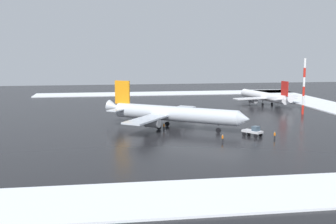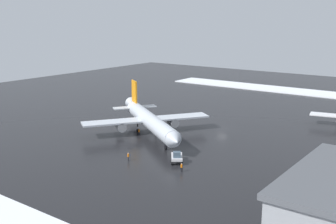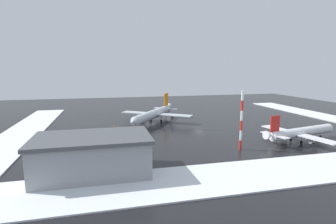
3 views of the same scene
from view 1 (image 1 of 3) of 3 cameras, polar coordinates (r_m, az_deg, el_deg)
The scene contains 10 objects.
ground_plane at distance 125.47m, azimuth 4.31°, elevation -0.68°, with size 240.00×240.00×0.00m, color black.
snow_bank_left at distance 63.69m, azimuth 18.17°, elevation -10.07°, with size 14.00×116.00×0.33m, color white.
snow_bank_right at distance 190.77m, azimuth -0.22°, elevation 2.55°, with size 14.00×116.00×0.33m, color white.
airplane_foreground_jet at distance 106.41m, azimuth 0.47°, elevation -0.21°, with size 29.47×34.24×11.71m.
airplane_distant_tail at distance 156.03m, azimuth 12.95°, elevation 2.08°, with size 31.43×26.31×9.40m.
pushback_tug at distance 99.18m, azimuth 11.48°, elevation -2.54°, with size 5.01×4.49×2.50m.
ground_crew_near_tug at distance 105.11m, azimuth -0.56°, elevation -1.92°, with size 0.36×0.36×1.71m.
ground_crew_by_nose_gear at distance 97.26m, azimuth 14.25°, elevation -3.04°, with size 0.36×0.36×1.71m.
ground_crew_mid_apron at distance 91.99m, azimuth 7.40°, elevation -3.50°, with size 0.36×0.36×1.71m.
antenna_mast at distance 135.83m, azimuth 17.92°, elevation 3.30°, with size 0.70×0.70×17.25m.
Camera 1 is at (-120.66, 27.99, 20.01)m, focal length 45.00 mm.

